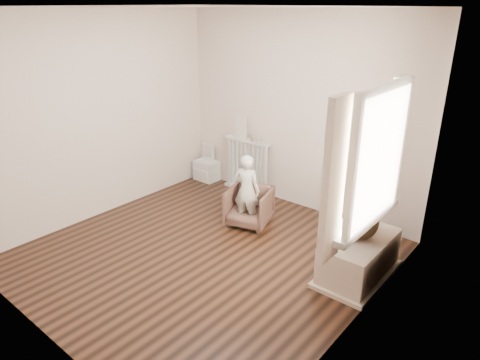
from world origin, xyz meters
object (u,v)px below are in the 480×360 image
Objects in this scene: armchair at (249,206)px; teddy_bear at (361,216)px; toy_bench at (359,259)px; child at (247,190)px; radiator at (247,168)px; toy_vanity at (206,164)px; plush_cat at (364,204)px.

teddy_bear is at bearing -23.35° from armchair.
child is at bearing 175.09° from toy_bench.
radiator is 1.53× the size of armchair.
radiator is 0.89× the size of child.
child reaches higher than toy_vanity.
radiator is at bearing 131.99° from plush_cat.
armchair is 1.62m from teddy_bear.
armchair is (1.48, -0.76, -0.03)m from toy_vanity.
child is at bearing -51.52° from radiator.
radiator is 1.42× the size of toy_vanity.
teddy_bear is at bearing -16.98° from toy_vanity.
teddy_bear reaches higher than radiator.
toy_bench is 0.47m from teddy_bear.
radiator reaches higher than armchair.
teddy_bear is (1.55, -0.12, 0.18)m from child.
toy_vanity reaches higher than armchair.
armchair is at bearing 173.30° from toy_bench.
child is at bearing -107.14° from armchair.
radiator is 2.82m from plush_cat.
toy_vanity is 0.99× the size of teddy_bear.
plush_cat is at bearing -59.61° from teddy_bear.
plush_cat reaches higher than toy_bench.
toy_vanity is at bearing 169.58° from teddy_bear.
child is at bearing -28.59° from toy_vanity.
child reaches higher than toy_bench.
teddy_bear reaches higher than toy_vanity.
toy_vanity is 1.08× the size of armchair.
toy_vanity is 0.62× the size of toy_bench.
radiator is 2.43m from teddy_bear.
toy_bench is at bearing -23.37° from radiator.
toy_vanity is at bearing 162.91° from toy_bench.
teddy_bear reaches higher than armchair.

